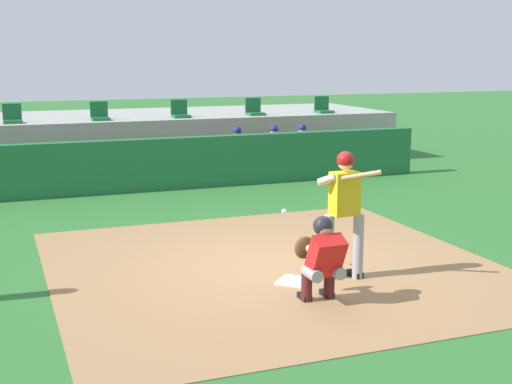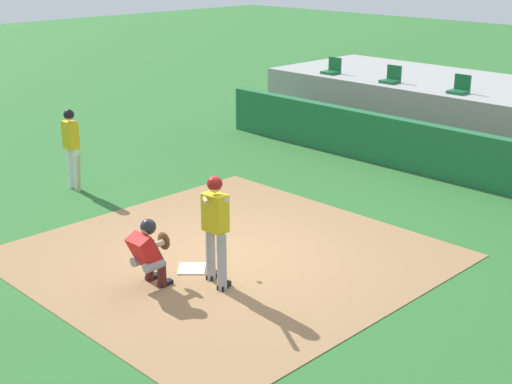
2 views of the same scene
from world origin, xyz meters
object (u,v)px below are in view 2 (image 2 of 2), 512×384
(stadium_seat_1, at_px, (391,78))
(batter_at_plate, at_px, (215,224))
(catcher_crouched, at_px, (149,250))
(on_deck_batter, at_px, (71,144))
(stadium_seat_0, at_px, (332,69))
(stadium_seat_2, at_px, (460,88))
(home_plate, at_px, (192,268))

(stadium_seat_1, bearing_deg, batter_at_plate, -68.98)
(catcher_crouched, distance_m, stadium_seat_1, 11.51)
(batter_at_plate, relative_size, on_deck_batter, 1.01)
(stadium_seat_0, bearing_deg, stadium_seat_2, 0.00)
(home_plate, height_order, on_deck_batter, on_deck_batter)
(stadium_seat_0, xyz_separation_m, stadium_seat_2, (4.33, 0.00, 0.00))
(stadium_seat_1, bearing_deg, on_deck_batter, -100.90)
(stadium_seat_2, bearing_deg, on_deck_batter, -113.05)
(batter_at_plate, distance_m, on_deck_batter, 5.81)
(home_plate, height_order, stadium_seat_1, stadium_seat_1)
(catcher_crouched, relative_size, stadium_seat_0, 3.57)
(home_plate, bearing_deg, stadium_seat_1, 107.71)
(batter_at_plate, bearing_deg, stadium_seat_2, 99.81)
(batter_at_plate, xyz_separation_m, catcher_crouched, (-0.70, -0.75, -0.43))
(catcher_crouched, relative_size, on_deck_batter, 0.96)
(home_plate, distance_m, batter_at_plate, 1.23)
(batter_at_plate, relative_size, stadium_seat_0, 3.76)
(stadium_seat_0, distance_m, stadium_seat_2, 4.33)
(batter_at_plate, xyz_separation_m, stadium_seat_1, (-3.94, 10.26, 0.50))
(home_plate, distance_m, on_deck_batter, 5.21)
(catcher_crouched, bearing_deg, stadium_seat_1, 106.41)
(on_deck_batter, relative_size, stadium_seat_1, 3.72)
(catcher_crouched, bearing_deg, home_plate, 89.36)
(home_plate, xyz_separation_m, stadium_seat_1, (-3.25, 10.18, 1.51))
(batter_at_plate, height_order, stadium_seat_1, stadium_seat_1)
(home_plate, distance_m, catcher_crouched, 1.01)
(on_deck_batter, bearing_deg, batter_at_plate, -9.46)
(home_plate, distance_m, stadium_seat_0, 11.63)
(batter_at_plate, distance_m, stadium_seat_0, 11.95)
(on_deck_batter, xyz_separation_m, stadium_seat_2, (3.96, 9.30, 0.51))
(stadium_seat_2, bearing_deg, catcher_crouched, -84.43)
(stadium_seat_0, bearing_deg, catcher_crouched, -63.83)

